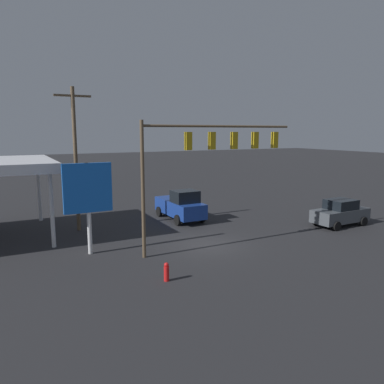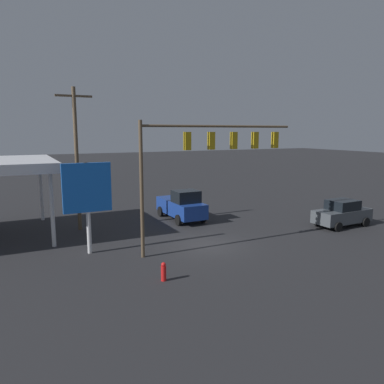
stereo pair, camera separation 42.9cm
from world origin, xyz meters
The scene contains 7 objects.
ground_plane centered at (0.00, 0.00, 0.00)m, with size 200.00×200.00×0.00m, color #262628.
traffic_signal_assembly centered at (0.11, 0.46, 5.74)m, with size 9.81×0.43×7.38m.
utility_pole centered at (6.27, -7.01, 5.14)m, with size 2.40×0.26×9.71m.
price_sign centered at (6.69, -1.51, 3.57)m, with size 2.64×0.27×5.10m.
sedan_waiting centered at (-10.90, 0.43, 0.95)m, with size 4.47×2.19×1.93m.
pickup_parked centered at (-1.37, -6.55, 1.11)m, with size 2.34×5.24×2.40m.
fire_hydrant centered at (4.45, 4.04, 0.44)m, with size 0.24×0.24×0.88m.
Camera 1 is at (10.91, 19.07, 6.79)m, focal length 35.00 mm.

